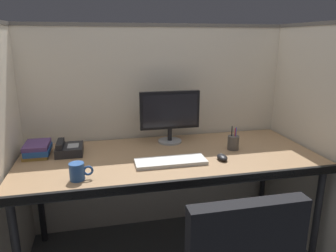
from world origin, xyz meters
The scene contains 10 objects.
cubicle_partition_rear centered at (0.00, 0.74, 0.79)m, with size 2.21×0.06×1.57m.
cubicle_partition_right centered at (0.99, 0.20, 0.79)m, with size 0.06×1.41×1.57m.
desk centered at (0.00, 0.29, 0.69)m, with size 1.90×0.80×0.74m.
monitor_center centered at (0.06, 0.55, 0.96)m, with size 0.43×0.17×0.37m.
keyboard_main centered at (-0.03, 0.16, 0.75)m, with size 0.43×0.15×0.02m, color silver.
computer_mouse centered at (0.30, 0.14, 0.76)m, with size 0.06×0.10×0.04m.
coffee_mug centered at (-0.56, 0.04, 0.79)m, with size 0.13×0.08×0.09m.
desk_phone centered at (-0.64, 0.46, 0.77)m, with size 0.17×0.19×0.09m.
pen_cup centered at (0.44, 0.31, 0.79)m, with size 0.08×0.08×0.16m.
book_stack centered at (-0.83, 0.48, 0.78)m, with size 0.16×0.22×0.08m.
Camera 1 is at (-0.42, -1.56, 1.47)m, focal length 33.47 mm.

